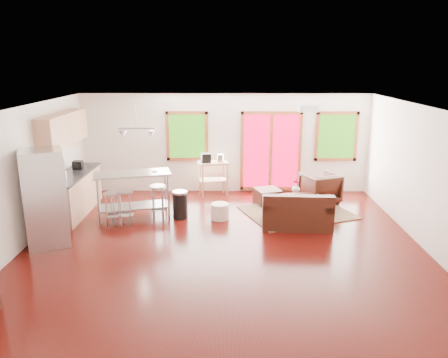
{
  "coord_description": "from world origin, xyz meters",
  "views": [
    {
      "loc": [
        0.09,
        -7.82,
        3.41
      ],
      "look_at": [
        0.0,
        0.3,
        1.2
      ],
      "focal_mm": 35.0,
      "sensor_mm": 36.0,
      "label": 1
    }
  ],
  "objects_px": {
    "ottoman": "(267,196)",
    "refrigerator": "(45,198)",
    "loveseat": "(297,213)",
    "island": "(133,187)",
    "coffee_table": "(302,198)",
    "kitchen_cart": "(212,167)",
    "rug": "(297,212)",
    "armchair": "(320,186)"
  },
  "relations": [
    {
      "from": "ottoman",
      "to": "refrigerator",
      "type": "xyz_separation_m",
      "value": [
        -4.39,
        -2.49,
        0.74
      ]
    },
    {
      "from": "loveseat",
      "to": "island",
      "type": "xyz_separation_m",
      "value": [
        -3.55,
        0.5,
        0.41
      ]
    },
    {
      "from": "coffee_table",
      "to": "ottoman",
      "type": "height_order",
      "value": "ottoman"
    },
    {
      "from": "loveseat",
      "to": "coffee_table",
      "type": "relative_size",
      "value": 1.5
    },
    {
      "from": "kitchen_cart",
      "to": "island",
      "type": "bearing_deg",
      "value": -134.85
    },
    {
      "from": "island",
      "to": "kitchen_cart",
      "type": "xyz_separation_m",
      "value": [
        1.69,
        1.7,
        0.06
      ]
    },
    {
      "from": "loveseat",
      "to": "kitchen_cart",
      "type": "relative_size",
      "value": 1.32
    },
    {
      "from": "rug",
      "to": "island",
      "type": "distance_m",
      "value": 3.78
    },
    {
      "from": "island",
      "to": "ottoman",
      "type": "bearing_deg",
      "value": 18.49
    },
    {
      "from": "armchair",
      "to": "ottoman",
      "type": "bearing_deg",
      "value": -16.42
    },
    {
      "from": "island",
      "to": "kitchen_cart",
      "type": "height_order",
      "value": "kitchen_cart"
    },
    {
      "from": "ottoman",
      "to": "refrigerator",
      "type": "bearing_deg",
      "value": -150.43
    },
    {
      "from": "rug",
      "to": "coffee_table",
      "type": "relative_size",
      "value": 2.33
    },
    {
      "from": "armchair",
      "to": "refrigerator",
      "type": "relative_size",
      "value": 0.45
    },
    {
      "from": "loveseat",
      "to": "kitchen_cart",
      "type": "distance_m",
      "value": 2.91
    },
    {
      "from": "armchair",
      "to": "ottoman",
      "type": "xyz_separation_m",
      "value": [
        -1.3,
        -0.12,
        -0.22
      ]
    },
    {
      "from": "island",
      "to": "kitchen_cart",
      "type": "relative_size",
      "value": 1.56
    },
    {
      "from": "refrigerator",
      "to": "kitchen_cart",
      "type": "distance_m",
      "value": 4.37
    },
    {
      "from": "loveseat",
      "to": "ottoman",
      "type": "xyz_separation_m",
      "value": [
        -0.48,
        1.52,
        -0.12
      ]
    },
    {
      "from": "rug",
      "to": "loveseat",
      "type": "xyz_separation_m",
      "value": [
        -0.15,
        -0.86,
        0.29
      ]
    },
    {
      "from": "ottoman",
      "to": "rug",
      "type": "bearing_deg",
      "value": -46.63
    },
    {
      "from": "refrigerator",
      "to": "armchair",
      "type": "bearing_deg",
      "value": 0.32
    },
    {
      "from": "rug",
      "to": "island",
      "type": "bearing_deg",
      "value": -174.44
    },
    {
      "from": "armchair",
      "to": "kitchen_cart",
      "type": "relative_size",
      "value": 0.73
    },
    {
      "from": "armchair",
      "to": "kitchen_cart",
      "type": "xyz_separation_m",
      "value": [
        -2.67,
        0.56,
        0.36
      ]
    },
    {
      "from": "loveseat",
      "to": "kitchen_cart",
      "type": "height_order",
      "value": "kitchen_cart"
    },
    {
      "from": "loveseat",
      "to": "kitchen_cart",
      "type": "bearing_deg",
      "value": 133.65
    },
    {
      "from": "coffee_table",
      "to": "refrigerator",
      "type": "distance_m",
      "value": 5.55
    },
    {
      "from": "ottoman",
      "to": "refrigerator",
      "type": "relative_size",
      "value": 0.3
    },
    {
      "from": "ottoman",
      "to": "island",
      "type": "bearing_deg",
      "value": -161.51
    },
    {
      "from": "loveseat",
      "to": "island",
      "type": "height_order",
      "value": "island"
    },
    {
      "from": "island",
      "to": "coffee_table",
      "type": "bearing_deg",
      "value": 8.01
    },
    {
      "from": "refrigerator",
      "to": "island",
      "type": "xyz_separation_m",
      "value": [
        1.32,
        1.46,
        -0.21
      ]
    },
    {
      "from": "coffee_table",
      "to": "armchair",
      "type": "height_order",
      "value": "armchair"
    },
    {
      "from": "armchair",
      "to": "island",
      "type": "distance_m",
      "value": 4.52
    },
    {
      "from": "coffee_table",
      "to": "island",
      "type": "relative_size",
      "value": 0.57
    },
    {
      "from": "loveseat",
      "to": "refrigerator",
      "type": "relative_size",
      "value": 0.81
    },
    {
      "from": "coffee_table",
      "to": "armchair",
      "type": "distance_m",
      "value": 0.82
    },
    {
      "from": "coffee_table",
      "to": "armchair",
      "type": "xyz_separation_m",
      "value": [
        0.54,
        0.61,
        0.1
      ]
    },
    {
      "from": "loveseat",
      "to": "ottoman",
      "type": "bearing_deg",
      "value": 111.0
    },
    {
      "from": "rug",
      "to": "refrigerator",
      "type": "distance_m",
      "value": 5.41
    },
    {
      "from": "island",
      "to": "armchair",
      "type": "bearing_deg",
      "value": 14.67
    }
  ]
}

